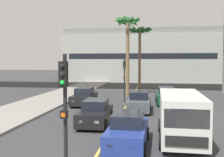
{
  "coord_description": "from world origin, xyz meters",
  "views": [
    {
      "loc": [
        2.33,
        -1.21,
        4.0
      ],
      "look_at": [
        0.0,
        14.0,
        2.98
      ],
      "focal_mm": 43.16,
      "sensor_mm": 36.0,
      "label": 1
    }
  ],
  "objects_px": {
    "delivery_van": "(181,115)",
    "traffic_light_median_near": "(64,104)",
    "car_queue_second": "(139,102)",
    "traffic_light_median_far": "(124,74)",
    "car_queue_third": "(84,97)",
    "car_queue_fifth": "(95,113)",
    "palm_tree_mid_median": "(127,34)",
    "palm_tree_near_median": "(140,38)",
    "car_queue_front": "(166,96)",
    "car_queue_fourth": "(128,131)"
  },
  "relations": [
    {
      "from": "traffic_light_median_near",
      "to": "traffic_light_median_far",
      "type": "bearing_deg",
      "value": 90.41
    },
    {
      "from": "car_queue_fifth",
      "to": "palm_tree_near_median",
      "type": "bearing_deg",
      "value": 86.1
    },
    {
      "from": "car_queue_front",
      "to": "delivery_van",
      "type": "xyz_separation_m",
      "value": [
        0.19,
        -11.56,
        0.57
      ]
    },
    {
      "from": "delivery_van",
      "to": "palm_tree_mid_median",
      "type": "distance_m",
      "value": 17.94
    },
    {
      "from": "car_queue_front",
      "to": "traffic_light_median_far",
      "type": "height_order",
      "value": "traffic_light_median_far"
    },
    {
      "from": "traffic_light_median_far",
      "to": "car_queue_second",
      "type": "bearing_deg",
      "value": -70.11
    },
    {
      "from": "delivery_van",
      "to": "car_queue_second",
      "type": "bearing_deg",
      "value": 107.9
    },
    {
      "from": "car_queue_third",
      "to": "car_queue_fifth",
      "type": "relative_size",
      "value": 1.0
    },
    {
      "from": "traffic_light_median_far",
      "to": "palm_tree_near_median",
      "type": "bearing_deg",
      "value": 86.77
    },
    {
      "from": "palm_tree_mid_median",
      "to": "palm_tree_near_median",
      "type": "bearing_deg",
      "value": 84.59
    },
    {
      "from": "car_queue_fourth",
      "to": "traffic_light_median_far",
      "type": "xyz_separation_m",
      "value": [
        -1.6,
        13.49,
        1.99
      ]
    },
    {
      "from": "car_queue_second",
      "to": "traffic_light_median_near",
      "type": "bearing_deg",
      "value": -96.43
    },
    {
      "from": "car_queue_front",
      "to": "car_queue_fourth",
      "type": "relative_size",
      "value": 1.0
    },
    {
      "from": "car_queue_second",
      "to": "car_queue_front",
      "type": "bearing_deg",
      "value": 59.73
    },
    {
      "from": "car_queue_second",
      "to": "traffic_light_median_near",
      "type": "distance_m",
      "value": 13.79
    },
    {
      "from": "car_queue_fourth",
      "to": "traffic_light_median_far",
      "type": "height_order",
      "value": "traffic_light_median_far"
    },
    {
      "from": "car_queue_fifth",
      "to": "delivery_van",
      "type": "relative_size",
      "value": 0.78
    },
    {
      "from": "palm_tree_mid_median",
      "to": "delivery_van",
      "type": "bearing_deg",
      "value": -75.52
    },
    {
      "from": "car_queue_third",
      "to": "delivery_van",
      "type": "height_order",
      "value": "delivery_van"
    },
    {
      "from": "delivery_van",
      "to": "traffic_light_median_near",
      "type": "relative_size",
      "value": 1.25
    },
    {
      "from": "car_queue_front",
      "to": "traffic_light_median_far",
      "type": "xyz_separation_m",
      "value": [
        -3.94,
        0.67,
        1.99
      ]
    },
    {
      "from": "car_queue_fourth",
      "to": "car_queue_fifth",
      "type": "relative_size",
      "value": 1.0
    },
    {
      "from": "traffic_light_median_far",
      "to": "palm_tree_near_median",
      "type": "xyz_separation_m",
      "value": [
        0.78,
        13.76,
        4.62
      ]
    },
    {
      "from": "traffic_light_median_near",
      "to": "traffic_light_median_far",
      "type": "distance_m",
      "value": 18.15
    },
    {
      "from": "car_queue_front",
      "to": "car_queue_third",
      "type": "relative_size",
      "value": 1.01
    },
    {
      "from": "car_queue_front",
      "to": "palm_tree_near_median",
      "type": "xyz_separation_m",
      "value": [
        -3.16,
        14.43,
        6.61
      ]
    },
    {
      "from": "car_queue_second",
      "to": "car_queue_third",
      "type": "distance_m",
      "value": 5.53
    },
    {
      "from": "palm_tree_mid_median",
      "to": "car_queue_second",
      "type": "bearing_deg",
      "value": -78.57
    },
    {
      "from": "traffic_light_median_near",
      "to": "palm_tree_near_median",
      "type": "distance_m",
      "value": 32.24
    },
    {
      "from": "car_queue_second",
      "to": "car_queue_fifth",
      "type": "relative_size",
      "value": 1.0
    },
    {
      "from": "traffic_light_median_far",
      "to": "car_queue_third",
      "type": "bearing_deg",
      "value": -145.34
    },
    {
      "from": "car_queue_front",
      "to": "car_queue_third",
      "type": "height_order",
      "value": "same"
    },
    {
      "from": "car_queue_fourth",
      "to": "palm_tree_near_median",
      "type": "bearing_deg",
      "value": 91.74
    },
    {
      "from": "car_queue_fifth",
      "to": "car_queue_second",
      "type": "bearing_deg",
      "value": 63.29
    },
    {
      "from": "car_queue_second",
      "to": "traffic_light_median_far",
      "type": "xyz_separation_m",
      "value": [
        -1.66,
        4.59,
        1.99
      ]
    },
    {
      "from": "car_queue_front",
      "to": "palm_tree_near_median",
      "type": "bearing_deg",
      "value": 102.37
    },
    {
      "from": "car_queue_front",
      "to": "car_queue_fifth",
      "type": "bearing_deg",
      "value": -118.32
    },
    {
      "from": "car_queue_second",
      "to": "car_queue_fourth",
      "type": "height_order",
      "value": "same"
    },
    {
      "from": "car_queue_fifth",
      "to": "traffic_light_median_near",
      "type": "height_order",
      "value": "traffic_light_median_near"
    },
    {
      "from": "car_queue_fourth",
      "to": "traffic_light_median_near",
      "type": "height_order",
      "value": "traffic_light_median_near"
    },
    {
      "from": "car_queue_front",
      "to": "car_queue_third",
      "type": "bearing_deg",
      "value": -167.15
    },
    {
      "from": "traffic_light_median_far",
      "to": "car_queue_fourth",
      "type": "bearing_deg",
      "value": -83.22
    },
    {
      "from": "car_queue_second",
      "to": "palm_tree_near_median",
      "type": "distance_m",
      "value": 19.52
    },
    {
      "from": "delivery_van",
      "to": "palm_tree_near_median",
      "type": "distance_m",
      "value": 26.89
    },
    {
      "from": "car_queue_third",
      "to": "traffic_light_median_far",
      "type": "relative_size",
      "value": 0.98
    },
    {
      "from": "car_queue_second",
      "to": "traffic_light_median_near",
      "type": "height_order",
      "value": "traffic_light_median_near"
    },
    {
      "from": "car_queue_third",
      "to": "palm_tree_near_median",
      "type": "xyz_separation_m",
      "value": [
        4.17,
        16.11,
        6.61
      ]
    },
    {
      "from": "traffic_light_median_far",
      "to": "palm_tree_near_median",
      "type": "relative_size",
      "value": 0.47
    },
    {
      "from": "traffic_light_median_near",
      "to": "car_queue_fifth",
      "type": "bearing_deg",
      "value": 96.19
    },
    {
      "from": "car_queue_third",
      "to": "delivery_van",
      "type": "xyz_separation_m",
      "value": [
        7.53,
        -9.88,
        0.57
      ]
    }
  ]
}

